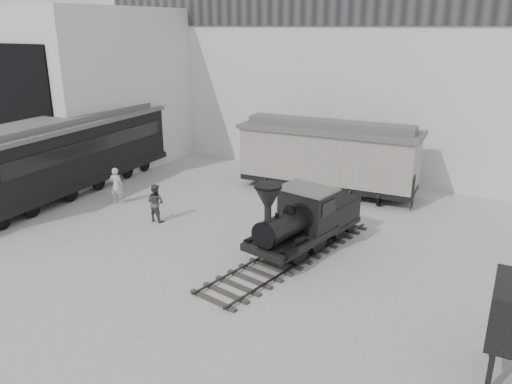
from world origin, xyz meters
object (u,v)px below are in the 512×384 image
Objects in this scene: locomotive at (302,223)px; visitor_a at (116,186)px; visitor_b at (155,203)px; boxcar at (328,155)px; passenger_coach at (73,153)px.

visitor_a is (-9.80, 0.39, -0.24)m from locomotive.
locomotive reaches higher than visitor_b.
boxcar reaches higher than locomotive.
visitor_b is at bearing -16.23° from passenger_coach.
passenger_coach is 7.69× the size of visitor_a.
visitor_b is at bearing 144.90° from visitor_a.
visitor_b is at bearing -127.27° from boxcar.
locomotive is 9.81m from visitor_a.
passenger_coach is (-13.10, 0.81, 0.85)m from locomotive.
visitor_b is (3.09, -0.79, -0.05)m from visitor_a.
passenger_coach is at bearing -174.14° from locomotive.
locomotive is at bearing -79.20° from boxcar.
locomotive is at bearing 156.88° from visitor_a.
locomotive is 0.96× the size of boxcar.
locomotive is 4.99× the size of visitor_a.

